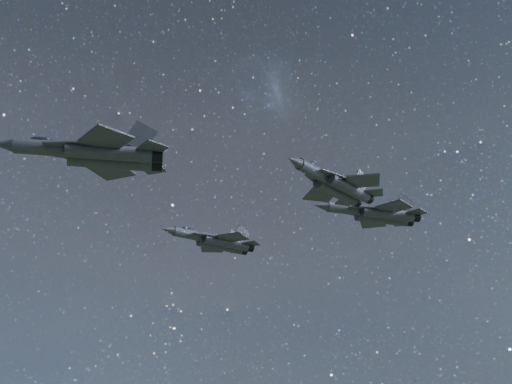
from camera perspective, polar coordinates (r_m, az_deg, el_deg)
name	(u,v)px	position (r m, az deg, el deg)	size (l,w,h in m)	color
jet_lead	(96,153)	(69.59, -14.99, 3.56)	(19.68, 13.19, 4.98)	#2F333A
jet_left	(216,241)	(89.00, -3.83, -4.70)	(15.57, 10.90, 3.92)	#2F333A
jet_right	(336,185)	(70.18, 7.65, 0.68)	(15.32, 10.21, 3.89)	#2F333A
jet_slot	(376,214)	(91.10, 11.36, -2.04)	(17.46, 12.00, 4.38)	#2F333A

